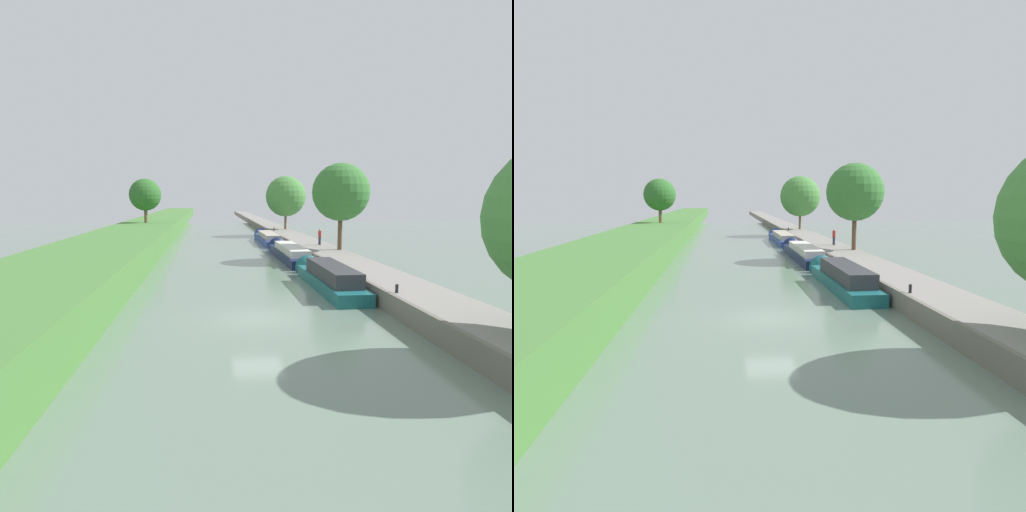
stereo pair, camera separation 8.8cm
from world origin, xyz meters
TOP-DOWN VIEW (x-y plane):
  - ground_plane at (0.00, 0.00)m, footprint 160.00×160.00m
  - left_grassy_bank at (-11.12, 0.00)m, footprint 8.22×260.00m
  - right_towpath at (8.75, 0.00)m, footprint 3.48×260.00m
  - stone_quay at (6.88, 0.00)m, footprint 0.25×260.00m
  - narrowboat_teal at (5.50, 7.34)m, footprint 2.09×11.96m
  - narrowboat_navy at (5.43, 21.36)m, footprint 2.13×14.53m
  - narrowboat_blue at (5.44, 37.09)m, footprint 2.10×14.46m
  - tree_rightbank_midnear at (9.93, 19.29)m, footprint 5.34×5.34m
  - tree_rightbank_midfar at (9.47, 46.13)m, footprint 6.11×6.11m
  - tree_leftbank_downstream at (-11.33, 45.45)m, footprint 4.64×4.64m
  - person_walking at (9.11, 23.62)m, footprint 0.34×0.34m
  - mooring_bollard_near at (7.31, 0.46)m, footprint 0.16×0.16m
  - mooring_bollard_far at (7.31, 43.40)m, footprint 0.16×0.16m

SIDE VIEW (x-z plane):
  - ground_plane at x=0.00m, z-range 0.00..0.00m
  - right_towpath at x=8.75m, z-range 0.00..1.03m
  - stone_quay at x=6.88m, z-range 0.00..1.08m
  - narrowboat_blue at x=5.44m, z-range -0.44..1.56m
  - narrowboat_navy at x=5.43m, z-range -0.43..1.60m
  - narrowboat_teal at x=5.50m, z-range -0.47..1.81m
  - left_grassy_bank at x=-11.12m, z-range 0.00..2.19m
  - mooring_bollard_near at x=7.31m, z-range 1.03..1.48m
  - mooring_bollard_far at x=7.31m, z-range 1.03..1.48m
  - person_walking at x=9.11m, z-range 1.07..2.73m
  - tree_rightbank_midfar at x=9.47m, z-range 2.00..10.06m
  - tree_leftbank_downstream at x=-11.33m, z-range 3.05..9.45m
  - tree_rightbank_midnear at x=9.93m, z-range 2.37..10.41m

